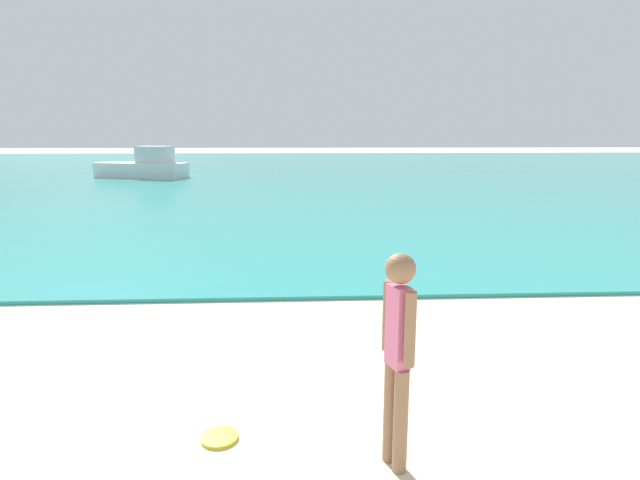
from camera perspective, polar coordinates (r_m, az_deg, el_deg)
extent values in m
cube|color=teal|center=(37.17, -2.67, 8.08)|extent=(160.00, 60.00, 0.06)
cylinder|color=#936B4C|center=(3.96, 7.90, -18.52)|extent=(0.10, 0.10, 0.78)
cylinder|color=#936B4C|center=(3.85, 9.01, -19.43)|extent=(0.10, 0.10, 0.78)
cube|color=pink|center=(3.61, 8.78, -9.57)|extent=(0.17, 0.21, 0.59)
sphere|color=#936B4C|center=(3.48, 8.99, -3.18)|extent=(0.21, 0.21, 0.21)
cylinder|color=#936B4C|center=(3.71, 7.62, -8.38)|extent=(0.08, 0.08, 0.52)
cylinder|color=#936B4C|center=(3.48, 10.06, -9.84)|extent=(0.08, 0.08, 0.52)
cylinder|color=yellow|center=(4.42, -11.20, -20.86)|extent=(0.30, 0.30, 0.03)
cube|color=white|center=(30.11, -19.38, 7.41)|extent=(5.28, 3.08, 0.81)
cube|color=silver|center=(29.57, -18.02, 9.09)|extent=(2.07, 1.63, 0.91)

